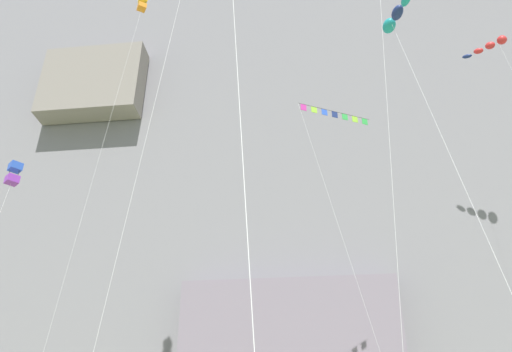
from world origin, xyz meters
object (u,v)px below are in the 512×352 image
object	(u,v)px
kite_banner_mid_center	(337,127)
kite_box_mid_left	(13,175)
kite_windsock_upper_left	(397,15)
kite_box_high_center	(141,6)
kite_windsock_upper_mid	(492,46)

from	to	relation	value
kite_banner_mid_center	kite_box_mid_left	xyz separation A→B (m)	(-18.42, -5.36, -5.44)
kite_banner_mid_center	kite_box_mid_left	world-z (taller)	kite_banner_mid_center
kite_banner_mid_center	kite_box_mid_left	size ratio (longest dim) A/B	1.37
kite_windsock_upper_left	kite_banner_mid_center	bearing A→B (deg)	99.07
kite_box_high_center	kite_banner_mid_center	world-z (taller)	kite_box_high_center
kite_windsock_upper_mid	kite_box_mid_left	distance (m)	37.48
kite_box_high_center	kite_banner_mid_center	xyz separation A→B (m)	(13.49, 3.02, -9.67)
kite_box_high_center	kite_box_mid_left	xyz separation A→B (m)	(-4.93, -2.34, -15.11)
kite_banner_mid_center	kite_box_high_center	bearing A→B (deg)	-167.37
kite_box_high_center	kite_banner_mid_center	distance (m)	16.88
kite_box_high_center	kite_windsock_upper_left	xyz separation A→B (m)	(15.49, -9.49, -12.72)
kite_windsock_upper_mid	kite_windsock_upper_left	distance (m)	25.35
kite_banner_mid_center	kite_windsock_upper_mid	distance (m)	18.16
kite_banner_mid_center	kite_windsock_upper_mid	bearing A→B (deg)	21.15
kite_windsock_upper_mid	kite_windsock_upper_left	world-z (taller)	kite_windsock_upper_mid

